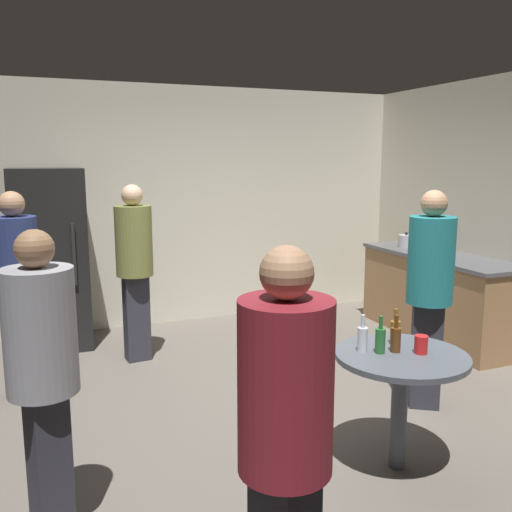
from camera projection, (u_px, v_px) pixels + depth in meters
name	position (u px, v px, depth m)	size (l,w,h in m)	color
ground_plane	(281.00, 415.00, 4.28)	(5.20, 5.20, 0.10)	#5B544C
wall_back	(188.00, 206.00, 6.45)	(5.32, 0.06, 2.70)	beige
refrigerator	(50.00, 259.00, 5.56)	(0.70, 0.68, 1.80)	black
kitchen_counter	(438.00, 296.00, 5.93)	(0.64, 1.96, 0.90)	olive
kettle	(406.00, 241.00, 6.30)	(0.24, 0.17, 0.18)	#B2B2B7
wine_bottle_on_counter	(436.00, 242.00, 5.93)	(0.08, 0.08, 0.31)	#3F141E
foreground_table	(401.00, 370.00, 3.36)	(0.80, 0.80, 0.73)	#4C515B
beer_bottle_amber	(395.00, 331.00, 3.50)	(0.06, 0.06, 0.23)	#8C5919
beer_bottle_brown	(396.00, 338.00, 3.37)	(0.06, 0.06, 0.23)	#593314
beer_bottle_green	(380.00, 339.00, 3.35)	(0.06, 0.06, 0.23)	#26662D
beer_bottle_clear	(362.00, 338.00, 3.37)	(0.06, 0.06, 0.23)	silver
plastic_cup_red	(421.00, 345.00, 3.34)	(0.08, 0.08, 0.11)	red
person_in_gray_shirt	(42.00, 364.00, 2.68)	(0.42, 0.42, 1.57)	#2D2D38
person_in_maroon_shirt	(285.00, 431.00, 1.98)	(0.43, 0.43, 1.61)	#2D2D38
person_in_teal_shirt	(430.00, 283.00, 4.16)	(0.47, 0.47, 1.67)	#2D2D38
person_in_olive_shirt	(134.00, 259.00, 5.16)	(0.37, 0.37, 1.66)	#2D2D38
person_in_navy_shirt	(17.00, 281.00, 4.29)	(0.46, 0.46, 1.65)	#2D2D38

